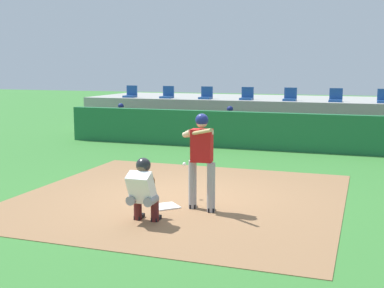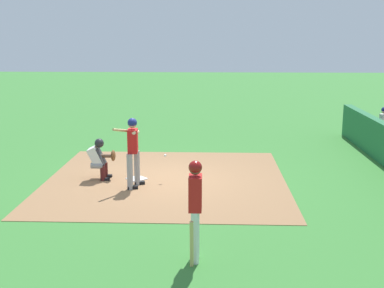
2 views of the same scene
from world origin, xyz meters
name	(u,v)px [view 1 (image 1 of 2)]	position (x,y,z in m)	size (l,w,h in m)	color
ground_plane	(181,197)	(0.00, 0.00, 0.00)	(80.00, 80.00, 0.00)	#387A33
dirt_infield	(181,197)	(0.00, 0.00, 0.01)	(6.40, 6.40, 0.01)	#936B47
home_plate	(166,206)	(0.00, -0.80, 0.02)	(0.44, 0.44, 0.02)	white
batter_at_plate	(201,155)	(0.69, -0.77, 1.04)	(0.74, 0.72, 1.80)	#99999E
catcher_crouched	(143,188)	(-0.01, -1.78, 0.61)	(0.48, 2.13, 1.13)	gray
dugout_wall	(251,131)	(0.00, 6.50, 0.60)	(13.00, 0.30, 1.20)	#1E6638
dugout_bench	(257,138)	(0.00, 7.50, 0.23)	(11.80, 0.44, 0.45)	olive
dugout_player_0	(120,120)	(-5.17, 7.34, 0.67)	(0.49, 0.70, 1.30)	#939399
dugout_player_1	(229,124)	(-0.96, 7.34, 0.67)	(0.49, 0.70, 1.30)	#939399
stands_platform	(275,115)	(0.00, 10.90, 0.70)	(15.00, 4.40, 1.40)	#9E9E99
stadium_seat_0	(131,94)	(-5.69, 9.38, 1.53)	(0.46, 0.46, 0.48)	#1E478C
stadium_seat_1	(167,95)	(-4.06, 9.38, 1.53)	(0.46, 0.46, 0.48)	#1E478C
stadium_seat_2	(206,95)	(-2.44, 9.38, 1.53)	(0.46, 0.46, 0.48)	#1E478C
stadium_seat_3	(247,96)	(-0.81, 9.38, 1.53)	(0.46, 0.46, 0.48)	#1E478C
stadium_seat_4	(290,97)	(0.81, 9.38, 1.53)	(0.46, 0.46, 0.48)	#1E478C
stadium_seat_5	(336,98)	(2.44, 9.38, 1.53)	(0.46, 0.46, 0.48)	#1E478C
stadium_seat_6	(384,99)	(4.06, 9.38, 1.53)	(0.46, 0.46, 0.48)	#1E478C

